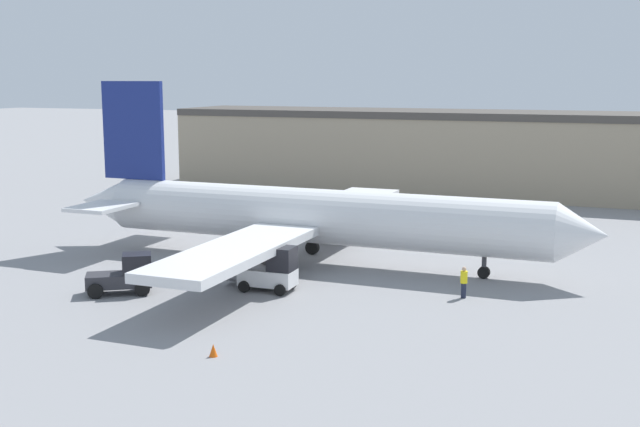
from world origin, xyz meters
The scene contains 7 objects.
ground_plane centered at (0.00, 0.00, 0.00)m, with size 400.00×400.00×0.00m, color gray.
terminal_building centered at (7.41, 34.48, 4.12)m, with size 70.22×10.52×8.23m.
airplane centered at (-1.00, 0.01, 2.98)m, with size 35.11×31.47×11.32m.
ground_crew_worker centered at (10.00, -4.76, 0.91)m, with size 0.37×0.37×1.70m.
baggage_tug centered at (-7.30, -10.43, 1.01)m, with size 3.74×3.27×2.17m.
belt_loader_truck centered at (-0.08, -7.11, 1.14)m, with size 3.07×1.82×2.51m.
safety_cone_near centered at (1.95, -17.54, 0.28)m, with size 0.36×0.36×0.55m.
Camera 1 is at (17.70, -45.96, 11.60)m, focal length 45.00 mm.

